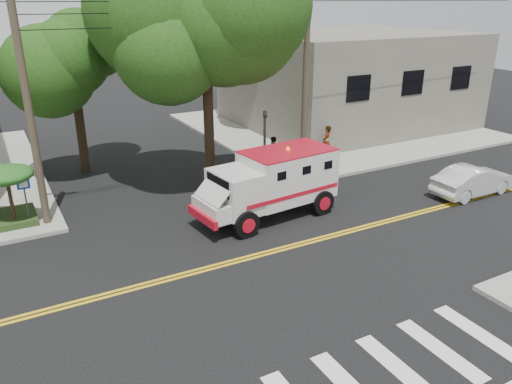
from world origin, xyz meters
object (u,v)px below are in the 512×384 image
armored_truck (272,181)px  parked_sedan (473,180)px  pedestrian_a (327,142)px  pedestrian_b (273,152)px

armored_truck → parked_sedan: bearing=-20.2°
armored_truck → pedestrian_a: (6.24, 4.89, -0.46)m
armored_truck → parked_sedan: size_ratio=1.49×
parked_sedan → pedestrian_a: bearing=20.8°
armored_truck → pedestrian_b: armored_truck is taller
armored_truck → pedestrian_b: size_ratio=3.83×
pedestrian_b → parked_sedan: bearing=132.5°
armored_truck → pedestrian_b: (3.01, 5.09, -0.57)m
parked_sedan → pedestrian_a: 7.69m
armored_truck → parked_sedan: armored_truck is taller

